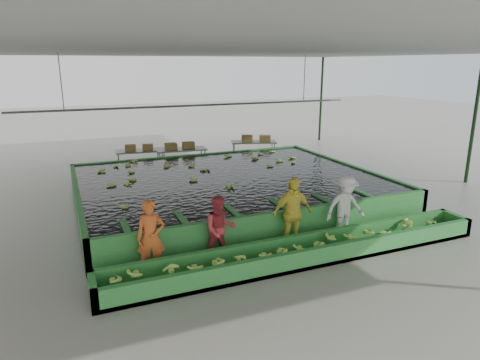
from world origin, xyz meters
name	(u,v)px	position (x,y,z in m)	size (l,w,h in m)	color
ground	(246,214)	(0.00, 0.00, 0.00)	(80.00, 80.00, 0.00)	gray
shed_roof	(247,51)	(0.00, 0.00, 5.00)	(20.00, 22.00, 0.04)	gray
shed_posts	(246,136)	(0.00, 0.00, 2.50)	(20.00, 22.00, 5.00)	black
flotation_tank	(229,188)	(0.00, 1.50, 0.45)	(10.00, 8.00, 0.90)	#2D7C33
tank_water	(229,177)	(0.00, 1.50, 0.85)	(9.70, 7.70, 0.00)	black
sorting_trough	(306,251)	(0.00, -3.60, 0.25)	(10.00, 1.00, 0.50)	#2D7C33
cableway_rail	(197,105)	(0.00, 5.00, 3.00)	(0.08, 0.08, 14.00)	#59605B
rail_hanger_left	(61,82)	(-5.00, 5.00, 4.00)	(0.04, 0.04, 2.00)	#59605B
rail_hanger_right	(304,78)	(5.00, 5.00, 4.00)	(0.04, 0.04, 2.00)	#59605B
worker_a	(151,238)	(-3.57, -2.80, 0.87)	(0.64, 0.42, 1.74)	#C85622
worker_b	(220,229)	(-1.91, -2.80, 0.82)	(0.79, 0.62, 1.63)	#AB2F35
worker_c	(292,213)	(0.06, -2.80, 0.95)	(1.11, 0.46, 1.89)	yellow
worker_d	(345,207)	(1.70, -2.80, 0.89)	(1.15, 0.66, 1.78)	beige
packing_table_left	(141,161)	(-2.04, 6.86, 0.49)	(2.14, 0.85, 0.97)	#59605B
packing_table_mid	(182,160)	(-0.36, 6.35, 0.50)	(2.19, 0.88, 1.00)	#59605B
packing_table_right	(254,151)	(3.42, 6.88, 0.49)	(2.16, 0.86, 0.98)	#59605B
box_stack_left	(139,150)	(-2.11, 6.82, 0.97)	(1.19, 0.33, 0.26)	brown
box_stack_mid	(180,149)	(-0.41, 6.36, 1.00)	(1.29, 0.36, 0.28)	brown
box_stack_right	(256,141)	(3.51, 6.82, 0.98)	(1.40, 0.39, 0.30)	brown
floating_bananas	(221,172)	(0.00, 2.30, 0.85)	(9.16, 6.25, 0.12)	#98CA47
trough_bananas	(306,245)	(0.00, -3.60, 0.40)	(9.64, 0.64, 0.13)	#98CA47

